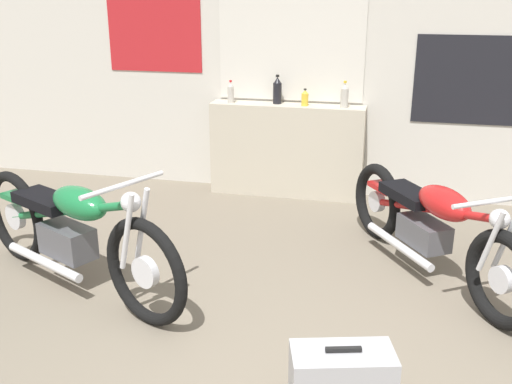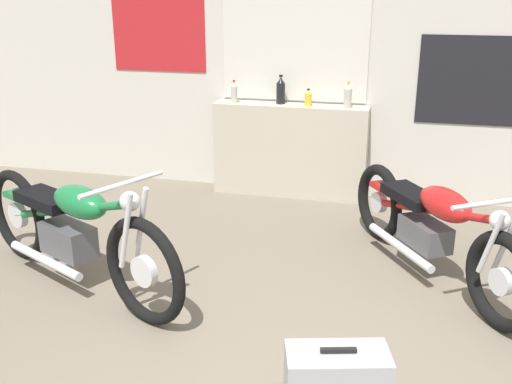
# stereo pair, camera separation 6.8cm
# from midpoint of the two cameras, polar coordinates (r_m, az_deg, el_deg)

# --- Properties ---
(wall_back) EXTENTS (10.00, 0.07, 2.80)m
(wall_back) POSITION_cam_midpoint_polar(r_m,az_deg,el_deg) (6.09, 10.78, 12.37)
(wall_back) COLOR beige
(wall_back) RESTS_ON ground_plane
(sill_counter) EXTENTS (1.56, 0.28, 0.95)m
(sill_counter) POSITION_cam_midpoint_polar(r_m,az_deg,el_deg) (6.18, 3.56, 3.98)
(sill_counter) COLOR #B7AD99
(sill_counter) RESTS_ON ground_plane
(bottle_leftmost) EXTENTS (0.06, 0.06, 0.23)m
(bottle_leftmost) POSITION_cam_midpoint_polar(r_m,az_deg,el_deg) (6.15, -1.78, 9.44)
(bottle_leftmost) COLOR #B7B2A8
(bottle_leftmost) RESTS_ON sill_counter
(bottle_left_center) EXTENTS (0.09, 0.09, 0.29)m
(bottle_left_center) POSITION_cam_midpoint_polar(r_m,az_deg,el_deg) (6.09, 2.69, 9.59)
(bottle_left_center) COLOR black
(bottle_left_center) RESTS_ON sill_counter
(bottle_center) EXTENTS (0.07, 0.07, 0.17)m
(bottle_center) POSITION_cam_midpoint_polar(r_m,az_deg,el_deg) (6.00, 5.32, 8.88)
(bottle_center) COLOR gold
(bottle_center) RESTS_ON sill_counter
(bottle_right_center) EXTENTS (0.08, 0.08, 0.26)m
(bottle_right_center) POSITION_cam_midpoint_polar(r_m,az_deg,el_deg) (5.94, 9.07, 9.01)
(bottle_right_center) COLOR #B7B2A8
(bottle_right_center) RESTS_ON sill_counter
(motorcycle_red) EXTENTS (1.26, 1.88, 0.82)m
(motorcycle_red) POSITION_cam_midpoint_polar(r_m,az_deg,el_deg) (4.63, 16.76, -3.10)
(motorcycle_red) COLOR black
(motorcycle_red) RESTS_ON ground_plane
(motorcycle_green) EXTENTS (2.07, 1.09, 0.93)m
(motorcycle_green) POSITION_cam_midpoint_polar(r_m,az_deg,el_deg) (4.45, -16.67, -3.43)
(motorcycle_green) COLOR black
(motorcycle_green) RESTS_ON ground_plane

